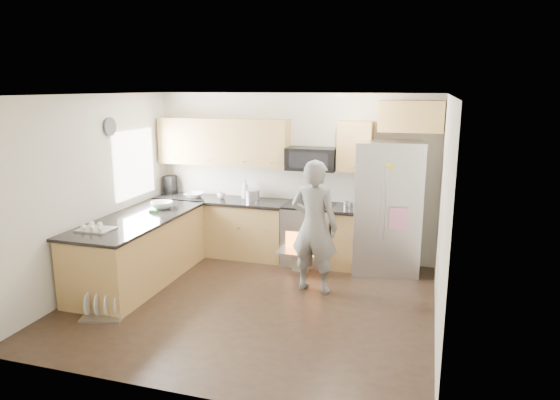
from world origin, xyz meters
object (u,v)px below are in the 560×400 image
(stove_range, at_px, (309,220))
(dish_rack, at_px, (104,310))
(person, at_px, (314,227))
(refrigerator, at_px, (386,207))

(stove_range, bearing_deg, dish_rack, -126.52)
(person, relative_size, dish_rack, 3.06)
(refrigerator, height_order, dish_rack, refrigerator)
(refrigerator, height_order, person, refrigerator)
(dish_rack, bearing_deg, stove_range, 53.48)
(person, height_order, dish_rack, person)
(stove_range, xyz_separation_m, dish_rack, (-1.90, -2.57, -0.59))
(refrigerator, xyz_separation_m, dish_rack, (-3.05, -2.57, -0.89))
(refrigerator, relative_size, dish_rack, 3.32)
(refrigerator, relative_size, person, 1.09)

